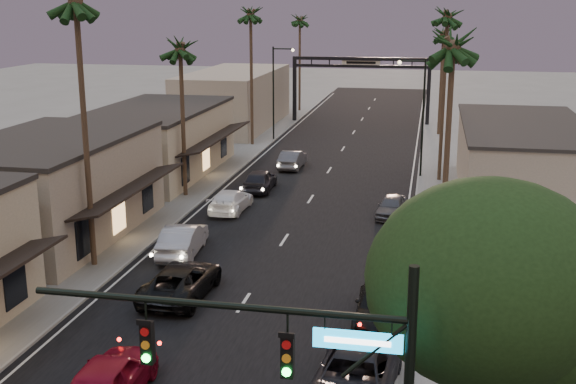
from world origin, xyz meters
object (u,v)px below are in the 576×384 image
at_px(arch, 361,73).
at_px(streetlight_right, 420,108).
at_px(streetlight_left, 276,86).
at_px(palm_far, 300,17).
at_px(oncoming_pickup, 181,281).
at_px(oncoming_red, 109,379).
at_px(palm_rc, 444,30).
at_px(curbside_black, 383,304).
at_px(curbside_near, 354,377).
at_px(palm_ra, 454,37).
at_px(palm_ld, 251,10).
at_px(palm_lc, 180,42).
at_px(traffic_signal, 319,379).
at_px(corner_tree, 492,292).
at_px(palm_rb, 448,11).
at_px(oncoming_silver, 183,239).

relative_size(arch, streetlight_right, 1.69).
bearing_deg(streetlight_left, palm_far, 93.95).
bearing_deg(oncoming_pickup, oncoming_red, 95.60).
height_order(palm_rc, curbside_black, palm_rc).
distance_m(streetlight_left, palm_far, 20.96).
height_order(streetlight_right, curbside_near, streetlight_right).
height_order(palm_ra, palm_far, same).
distance_m(oncoming_red, curbside_black, 11.71).
distance_m(streetlight_right, palm_far, 36.85).
bearing_deg(palm_ld, palm_lc, -90.00).
height_order(palm_lc, palm_rc, same).
relative_size(traffic_signal, oncoming_pickup, 1.55).
bearing_deg(corner_tree, streetlight_left, 107.97).
bearing_deg(palm_lc, palm_rb, 24.94).
bearing_deg(streetlight_left, curbside_black, -71.75).
distance_m(traffic_signal, curbside_black, 14.86).
xyz_separation_m(palm_rb, oncoming_silver, (-13.40, -19.35, -11.60)).
relative_size(streetlight_right, palm_ra, 0.68).
height_order(palm_rb, palm_far, palm_rb).
bearing_deg(curbside_near, corner_tree, -45.34).
height_order(palm_rc, palm_far, palm_far).
distance_m(palm_lc, oncoming_red, 28.32).
bearing_deg(streetlight_right, curbside_near, -92.15).
bearing_deg(palm_far, streetlight_right, -65.24).
distance_m(streetlight_left, oncoming_red, 48.30).
height_order(palm_ra, curbside_near, palm_ra).
bearing_deg(oncoming_red, streetlight_left, -86.13).
height_order(streetlight_left, palm_far, palm_far).
xyz_separation_m(oncoming_red, oncoming_pickup, (-0.67, 9.02, -0.09)).
bearing_deg(palm_ra, palm_rb, 90.00).
bearing_deg(oncoming_pickup, palm_rb, -113.55).
distance_m(palm_rb, oncoming_silver, 26.24).
bearing_deg(curbside_black, curbside_near, -94.55).
relative_size(palm_rb, palm_rc, 1.16).
bearing_deg(arch, oncoming_silver, -96.04).
distance_m(palm_rb, palm_far, 37.98).
bearing_deg(streetlight_right, oncoming_silver, -119.94).
bearing_deg(arch, palm_lc, -104.20).
relative_size(palm_lc, palm_ra, 0.92).
xyz_separation_m(oncoming_red, curbside_near, (7.95, 1.84, -0.06)).
height_order(streetlight_right, palm_lc, palm_lc).
distance_m(oncoming_red, oncoming_silver, 14.74).
bearing_deg(curbside_near, oncoming_silver, 134.26).
distance_m(corner_tree, palm_far, 72.96).
height_order(palm_rc, curbside_near, palm_rc).
relative_size(corner_tree, oncoming_pickup, 1.60).
relative_size(palm_ra, oncoming_silver, 2.65).
relative_size(palm_lc, oncoming_pickup, 2.22).
relative_size(palm_lc, palm_far, 0.92).
height_order(streetlight_right, palm_rc, palm_rc).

